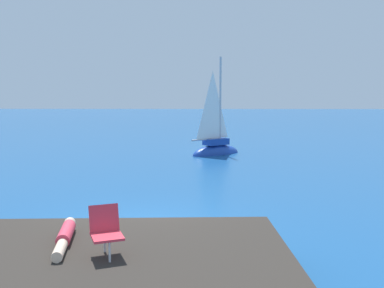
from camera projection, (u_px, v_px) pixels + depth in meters
name	position (u px, v px, depth m)	size (l,w,h in m)	color
ground_plane	(142.00, 226.00, 11.17)	(160.00, 160.00, 0.00)	navy
shore_ledge	(68.00, 269.00, 7.47)	(7.59, 3.41, 0.79)	#2D2823
boulder_inland	(183.00, 253.00, 9.26)	(1.59, 1.28, 0.88)	#272620
sailboat_near	(216.00, 149.00, 24.11)	(3.13, 2.69, 5.91)	#193D99
person_sunbather	(65.00, 236.00, 7.64)	(0.47, 1.75, 0.25)	#DB384C
beach_chair	(106.00, 229.00, 7.01)	(0.67, 0.73, 0.80)	#E03342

